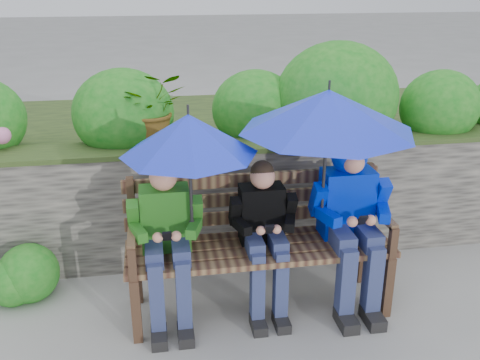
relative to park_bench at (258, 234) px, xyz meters
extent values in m
plane|color=gray|center=(-0.11, 0.02, -0.57)|extent=(60.00, 60.00, 0.00)
cube|color=#3F3D39|center=(-0.11, 0.77, -0.07)|extent=(8.00, 0.40, 1.00)
cube|color=#24381C|center=(-0.11, 0.77, 0.44)|extent=(8.00, 0.42, 0.04)
cube|color=#24381C|center=(-0.11, 1.97, -0.09)|extent=(8.00, 2.00, 0.96)
ellipsoid|color=#146F19|center=(-0.94, 1.01, 0.68)|extent=(0.83, 0.67, 0.75)
ellipsoid|color=#146F19|center=(0.19, 1.10, 0.66)|extent=(0.76, 0.60, 0.68)
ellipsoid|color=#146F19|center=(0.88, 0.96, 0.76)|extent=(1.08, 0.87, 0.97)
ellipsoid|color=#146F19|center=(1.84, 0.93, 0.65)|extent=(0.73, 0.59, 0.66)
sphere|color=pink|center=(-1.87, 0.87, 0.58)|extent=(0.14, 0.14, 0.14)
sphere|color=pink|center=(0.19, 0.87, 0.58)|extent=(0.14, 0.14, 0.14)
imported|color=#146F19|center=(-0.69, 0.87, 0.75)|extent=(0.53, 0.46, 0.59)
imported|color=#146F19|center=(1.17, 0.87, 0.77)|extent=(0.34, 0.34, 0.61)
sphere|color=#146F19|center=(-1.70, 0.37, -0.38)|extent=(0.46, 0.46, 0.46)
sphere|color=#146F19|center=(-1.82, 0.32, -0.41)|extent=(0.38, 0.38, 0.38)
cube|color=#452E1F|center=(-0.89, -0.33, -0.33)|extent=(0.06, 0.06, 0.47)
cube|color=#452E1F|center=(-0.89, 0.15, -0.33)|extent=(0.06, 0.06, 0.47)
cube|color=#452E1F|center=(0.89, -0.33, -0.33)|extent=(0.06, 0.06, 0.47)
cube|color=#452E1F|center=(0.89, 0.15, -0.33)|extent=(0.06, 0.06, 0.47)
cube|color=#482B20|center=(0.00, -0.29, -0.07)|extent=(1.90, 0.11, 0.04)
cube|color=#482B20|center=(0.00, -0.15, -0.07)|extent=(1.90, 0.11, 0.04)
cube|color=#482B20|center=(0.00, -0.01, -0.07)|extent=(1.90, 0.11, 0.04)
cube|color=#482B20|center=(0.00, 0.12, -0.07)|extent=(1.90, 0.11, 0.04)
cube|color=#452E1F|center=(-0.89, 0.17, 0.17)|extent=(0.05, 0.05, 0.53)
cube|color=#482B20|center=(-0.89, -0.09, 0.14)|extent=(0.05, 0.49, 0.04)
cube|color=#452E1F|center=(-0.89, -0.33, 0.02)|extent=(0.05, 0.05, 0.23)
cube|color=#452E1F|center=(0.89, 0.17, 0.17)|extent=(0.05, 0.05, 0.53)
cube|color=#482B20|center=(0.89, -0.09, 0.14)|extent=(0.05, 0.49, 0.04)
cube|color=#452E1F|center=(0.89, -0.33, 0.02)|extent=(0.05, 0.05, 0.23)
cube|color=#482B20|center=(0.00, 0.18, 0.06)|extent=(1.90, 0.04, 0.09)
cube|color=#482B20|center=(0.00, 0.18, 0.21)|extent=(1.90, 0.04, 0.09)
cube|color=#482B20|center=(0.00, 0.18, 0.36)|extent=(1.90, 0.04, 0.09)
cube|color=#246518|center=(-0.66, 0.01, 0.17)|extent=(0.34, 0.20, 0.46)
sphere|color=#E49374|center=(-0.66, -0.01, 0.49)|extent=(0.19, 0.19, 0.19)
sphere|color=tan|center=(-0.66, 0.00, 0.52)|extent=(0.18, 0.18, 0.18)
cube|color=navy|center=(-0.74, -0.15, 0.01)|extent=(0.12, 0.32, 0.12)
cube|color=navy|center=(-0.74, -0.31, -0.28)|extent=(0.10, 0.11, 0.58)
cube|color=black|center=(-0.74, -0.36, -0.53)|extent=(0.11, 0.22, 0.08)
cube|color=navy|center=(-0.57, -0.15, 0.01)|extent=(0.12, 0.32, 0.12)
cube|color=navy|center=(-0.57, -0.31, -0.28)|extent=(0.10, 0.11, 0.58)
cube|color=black|center=(-0.57, -0.36, -0.53)|extent=(0.11, 0.22, 0.08)
cube|color=#246518|center=(-0.87, -0.04, 0.23)|extent=(0.08, 0.18, 0.25)
cube|color=#246518|center=(-0.84, -0.17, 0.16)|extent=(0.13, 0.21, 0.07)
sphere|color=#E49374|center=(-0.72, -0.26, 0.16)|extent=(0.07, 0.07, 0.07)
cube|color=#246518|center=(-0.44, -0.04, 0.23)|extent=(0.08, 0.18, 0.25)
cube|color=#246518|center=(-0.47, -0.17, 0.16)|extent=(0.13, 0.21, 0.07)
sphere|color=#E49374|center=(-0.60, -0.26, 0.16)|extent=(0.07, 0.07, 0.07)
cube|color=black|center=(-0.66, -0.27, 0.17)|extent=(0.06, 0.07, 0.09)
cube|color=black|center=(0.02, 0.01, 0.16)|extent=(0.31, 0.18, 0.42)
sphere|color=#E49374|center=(0.02, -0.01, 0.45)|extent=(0.17, 0.17, 0.17)
sphere|color=black|center=(0.02, 0.00, 0.48)|extent=(0.17, 0.17, 0.17)
cube|color=navy|center=(-0.06, -0.13, 0.00)|extent=(0.11, 0.29, 0.11)
cube|color=navy|center=(-0.06, -0.28, -0.28)|extent=(0.09, 0.10, 0.57)
cube|color=black|center=(-0.06, -0.34, -0.53)|extent=(0.10, 0.20, 0.07)
cube|color=navy|center=(0.11, -0.13, 0.00)|extent=(0.11, 0.29, 0.11)
cube|color=navy|center=(0.11, -0.28, -0.28)|extent=(0.09, 0.10, 0.57)
cube|color=black|center=(0.11, -0.34, -0.53)|extent=(0.10, 0.20, 0.07)
cube|color=black|center=(-0.17, -0.03, 0.21)|extent=(0.07, 0.17, 0.23)
cube|color=black|center=(-0.14, -0.15, 0.15)|extent=(0.12, 0.19, 0.06)
sphere|color=#E49374|center=(-0.03, -0.24, 0.15)|extent=(0.06, 0.06, 0.06)
cube|color=black|center=(0.22, -0.03, 0.21)|extent=(0.07, 0.17, 0.23)
cube|color=black|center=(0.19, -0.15, 0.15)|extent=(0.12, 0.19, 0.06)
sphere|color=#E49374|center=(0.08, -0.24, 0.15)|extent=(0.06, 0.06, 0.06)
cube|color=black|center=(0.02, -0.24, 0.16)|extent=(0.06, 0.07, 0.09)
cube|color=#002FDB|center=(0.66, 0.01, 0.20)|extent=(0.37, 0.22, 0.50)
sphere|color=#E49374|center=(0.66, -0.01, 0.54)|extent=(0.21, 0.21, 0.21)
sphere|color=#002FDB|center=(0.66, 0.02, 0.55)|extent=(0.26, 0.26, 0.26)
sphere|color=#E49374|center=(0.66, -0.06, 0.53)|extent=(0.16, 0.16, 0.16)
cube|color=navy|center=(0.56, -0.16, 0.01)|extent=(0.13, 0.35, 0.13)
cube|color=navy|center=(0.56, -0.34, -0.28)|extent=(0.11, 0.12, 0.58)
cube|color=black|center=(0.56, -0.40, -0.53)|extent=(0.12, 0.24, 0.09)
cube|color=navy|center=(0.76, -0.16, 0.01)|extent=(0.13, 0.35, 0.13)
cube|color=navy|center=(0.76, -0.34, -0.28)|extent=(0.11, 0.12, 0.58)
cube|color=black|center=(0.76, -0.40, -0.53)|extent=(0.12, 0.24, 0.09)
cube|color=#002FDB|center=(0.42, -0.04, 0.26)|extent=(0.09, 0.20, 0.28)
cube|color=#002FDB|center=(0.46, -0.18, 0.19)|extent=(0.14, 0.23, 0.08)
sphere|color=#E49374|center=(0.59, -0.28, 0.19)|extent=(0.08, 0.08, 0.08)
cube|color=#002FDB|center=(0.89, -0.04, 0.26)|extent=(0.09, 0.20, 0.28)
cube|color=#002FDB|center=(0.86, -0.18, 0.19)|extent=(0.14, 0.23, 0.08)
sphere|color=#E49374|center=(0.72, -0.28, 0.19)|extent=(0.08, 0.08, 0.08)
cube|color=black|center=(0.66, -0.29, 0.20)|extent=(0.06, 0.07, 0.09)
cone|color=#1A30E4|center=(-0.48, -0.12, 0.81)|extent=(0.90, 0.90, 0.26)
cylinder|color=black|center=(-0.48, -0.12, 0.97)|extent=(0.02, 0.02, 0.06)
cylinder|color=black|center=(-0.48, -0.12, 0.50)|extent=(0.02, 0.02, 0.62)
sphere|color=black|center=(-0.48, -0.12, 0.19)|extent=(0.04, 0.04, 0.04)
cone|color=#1A30E4|center=(0.44, -0.10, 0.92)|extent=(1.19, 1.19, 0.28)
cylinder|color=black|center=(0.44, -0.10, 1.09)|extent=(0.02, 0.02, 0.06)
cylinder|color=black|center=(0.44, -0.10, 0.56)|extent=(0.02, 0.02, 0.71)
sphere|color=black|center=(0.44, -0.10, 0.21)|extent=(0.04, 0.04, 0.04)
camera|label=1|loc=(-0.70, -3.39, 1.76)|focal=40.00mm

